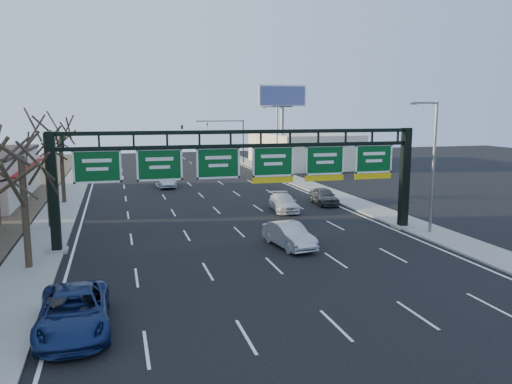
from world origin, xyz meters
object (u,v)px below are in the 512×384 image
object	(u,v)px
sign_gantry	(248,169)
car_blue_suv	(74,312)
car_silver_sedan	(289,235)
car_white_wagon	(284,203)

from	to	relation	value
sign_gantry	car_blue_suv	size ratio (longest dim) A/B	4.32
car_silver_sedan	car_white_wagon	distance (m)	11.45
car_blue_suv	car_silver_sedan	xyz separation A→B (m)	(11.94, 9.10, -0.03)
car_blue_suv	car_white_wagon	world-z (taller)	car_blue_suv
sign_gantry	car_white_wagon	distance (m)	10.58
car_white_wagon	car_silver_sedan	bearing A→B (deg)	-101.27
car_white_wagon	car_blue_suv	bearing A→B (deg)	-121.49
sign_gantry	car_silver_sedan	distance (m)	5.07
car_blue_suv	car_silver_sedan	bearing A→B (deg)	35.95
car_white_wagon	sign_gantry	bearing A→B (deg)	-116.63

